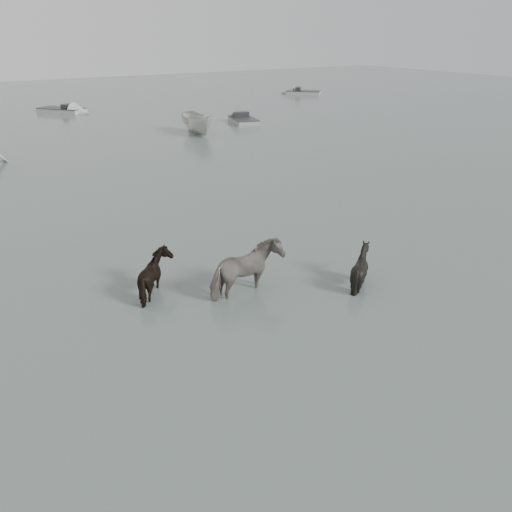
% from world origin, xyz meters
% --- Properties ---
extents(ground, '(140.00, 140.00, 0.00)m').
position_xyz_m(ground, '(0.00, 0.00, 0.00)').
color(ground, '#4A5853').
rests_on(ground, ground).
extents(pony_pinto, '(2.14, 1.19, 1.72)m').
position_xyz_m(pony_pinto, '(0.22, 0.38, 0.86)').
color(pony_pinto, black).
rests_on(pony_pinto, ground).
extents(pony_dark, '(1.41, 1.57, 1.38)m').
position_xyz_m(pony_dark, '(-1.78, 1.63, 0.69)').
color(pony_dark, black).
rests_on(pony_dark, ground).
extents(pony_black, '(1.35, 1.23, 1.39)m').
position_xyz_m(pony_black, '(3.17, -0.81, 0.69)').
color(pony_black, black).
rests_on(pony_black, ground).
extents(boat_small, '(1.88, 4.16, 1.56)m').
position_xyz_m(boat_small, '(9.16, 21.47, 0.78)').
color(boat_small, '#BBBBB6').
rests_on(boat_small, ground).
extents(skiff_port, '(2.69, 4.73, 0.75)m').
position_xyz_m(skiff_port, '(13.94, 23.46, 0.38)').
color(skiff_port, gray).
rests_on(skiff_port, ground).
extents(skiff_mid, '(4.67, 5.52, 0.75)m').
position_xyz_m(skiff_mid, '(3.53, 36.32, 0.38)').
color(skiff_mid, '#AEB1AE').
rests_on(skiff_mid, ground).
extents(skiff_star, '(4.67, 4.70, 0.75)m').
position_xyz_m(skiff_star, '(29.13, 35.98, 0.38)').
color(skiff_star, '#A6A7A2').
rests_on(skiff_star, ground).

